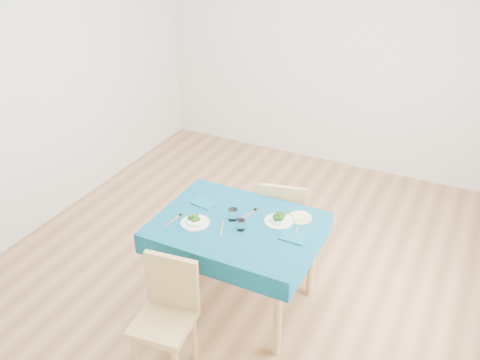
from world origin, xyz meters
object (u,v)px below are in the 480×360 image
at_px(table, 237,264).
at_px(bowl_near, 195,220).
at_px(chair_near, 163,319).
at_px(side_plate, 300,218).
at_px(chair_far, 284,215).
at_px(bowl_far, 279,218).

height_order(table, bowl_near, bowl_near).
bearing_deg(bowl_near, table, 26.69).
relative_size(chair_near, side_plate, 5.15).
bearing_deg(chair_near, chair_far, 73.57).
distance_m(chair_near, side_plate, 1.23).
distance_m(chair_near, chair_far, 1.49).
distance_m(chair_far, bowl_near, 0.94).
bearing_deg(bowl_far, chair_far, 106.55).
xyz_separation_m(bowl_near, side_plate, (0.66, 0.41, -0.03)).
bearing_deg(side_plate, bowl_near, -148.38).
distance_m(table, bowl_far, 0.51).
distance_m(bowl_far, side_plate, 0.17).
bearing_deg(side_plate, table, -145.22).
distance_m(bowl_near, side_plate, 0.77).
relative_size(table, bowl_far, 5.58).
distance_m(chair_near, bowl_far, 1.09).
bearing_deg(bowl_near, chair_near, -78.23).
xyz_separation_m(table, chair_far, (0.11, 0.66, 0.10)).
relative_size(bowl_near, bowl_far, 1.01).
xyz_separation_m(chair_far, side_plate, (0.27, -0.39, 0.29)).
relative_size(bowl_near, side_plate, 1.18).
bearing_deg(bowl_near, chair_far, 64.24).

